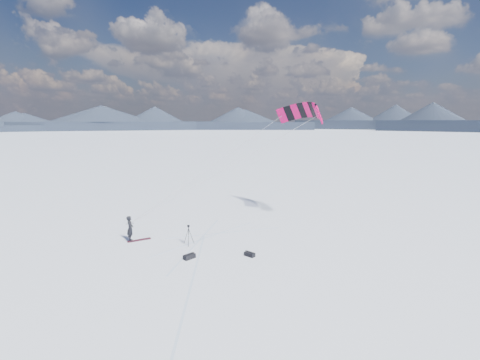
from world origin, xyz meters
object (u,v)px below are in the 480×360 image
object	(u,v)px
snowboard	(139,240)
tripod	(189,232)
gear_bag_a	(189,256)
snowkiter	(131,241)
gear_bag_b	(250,254)

from	to	relation	value
snowboard	tripod	distance (m)	3.88
snowboard	gear_bag_a	world-z (taller)	gear_bag_a
snowkiter	gear_bag_b	world-z (taller)	snowkiter
snowboard	tripod	size ratio (longest dim) A/B	1.17
snowboard	snowkiter	bearing A→B (deg)	163.31
snowkiter	tripod	size ratio (longest dim) A/B	1.30
snowkiter	tripod	world-z (taller)	tripod
snowboard	gear_bag_b	distance (m)	8.33
snowboard	gear_bag_a	xyz separation A→B (m)	(3.15, -4.21, 0.13)
snowkiter	gear_bag_b	size ratio (longest dim) A/B	2.44
snowkiter	tripod	distance (m)	4.38
tripod	gear_bag_b	xyz separation A→B (m)	(3.51, -2.98, -0.77)
snowkiter	tripod	bearing A→B (deg)	-112.38
gear_bag_a	gear_bag_b	size ratio (longest dim) A/B	1.11
tripod	gear_bag_a	distance (m)	2.59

